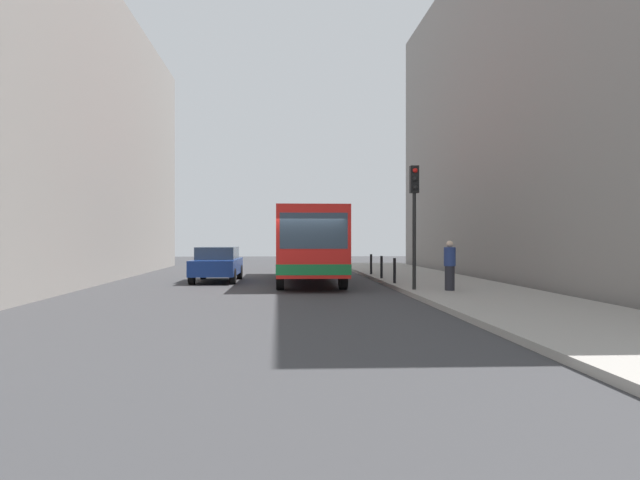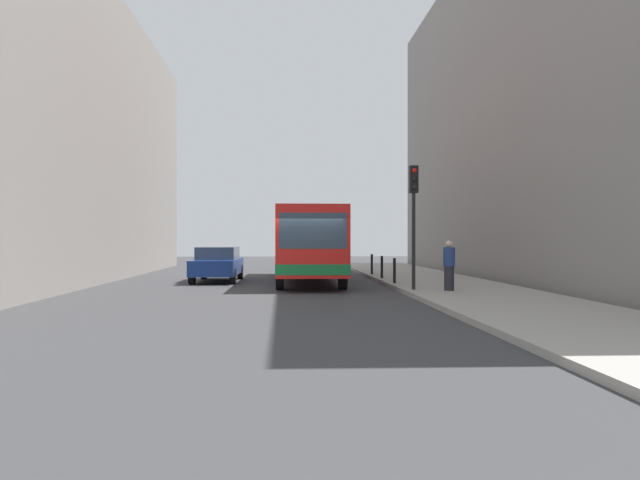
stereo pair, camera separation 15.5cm
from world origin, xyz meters
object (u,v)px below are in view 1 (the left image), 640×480
car_beside_bus (217,263)px  traffic_light (414,203)px  bus (308,241)px  bollard_far (371,264)px  bollard_mid (382,267)px  bollard_near (395,271)px  pedestrian_near_signal (450,266)px

car_beside_bus → traffic_light: bearing=140.8°
bus → bollard_far: 4.09m
traffic_light → bollard_mid: 6.00m
traffic_light → bollard_near: traffic_light is taller
bollard_mid → pedestrian_near_signal: (1.18, -5.89, 0.33)m
bus → bollard_mid: bearing=174.3°
bollard_mid → pedestrian_near_signal: pedestrian_near_signal is taller
bollard_far → pedestrian_near_signal: 8.73m
traffic_light → bollard_near: 3.64m
car_beside_bus → traffic_light: 9.62m
bus → bollard_near: bus is taller
car_beside_bus → bollard_mid: 7.03m
bus → traffic_light: traffic_light is taller
car_beside_bus → bollard_far: (7.00, 2.17, -0.16)m
bollard_mid → pedestrian_near_signal: size_ratio=0.59×
car_beside_bus → pedestrian_near_signal: size_ratio=2.74×
car_beside_bus → pedestrian_near_signal: pedestrian_near_signal is taller
bollard_near → pedestrian_near_signal: bearing=-69.4°
traffic_light → bollard_mid: size_ratio=4.32×
bus → car_beside_bus: bearing=-2.4°
pedestrian_near_signal → bollard_mid: bearing=-124.9°
pedestrian_near_signal → bus: bearing=-101.7°
traffic_light → car_beside_bus: bearing=139.4°
car_beside_bus → bollard_near: bearing=155.9°
bus → pedestrian_near_signal: bus is taller
traffic_light → bollard_far: bearing=90.7°
car_beside_bus → bollard_near: (7.00, -3.34, -0.16)m
bus → traffic_light: bearing=119.8°
bus → car_beside_bus: size_ratio=2.49×
bus → traffic_light: (3.24, -5.87, 1.28)m
pedestrian_near_signal → car_beside_bus: bearing=-84.6°
traffic_light → pedestrian_near_signal: 2.35m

